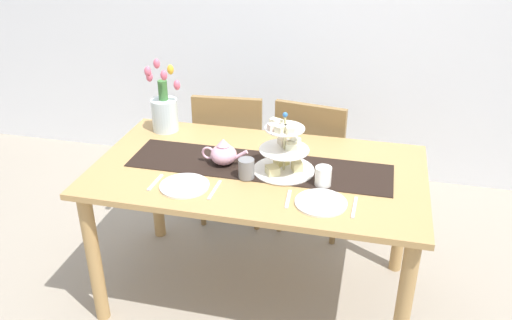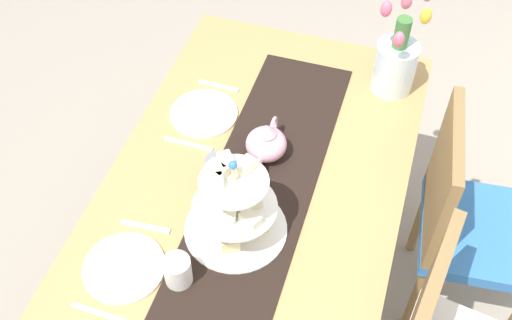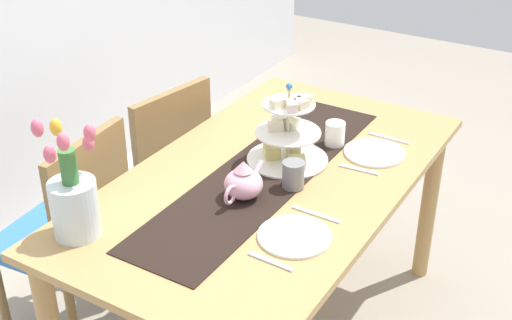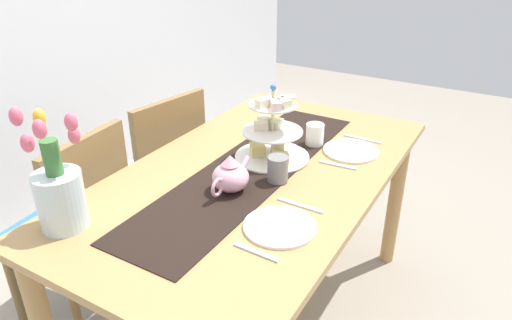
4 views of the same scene
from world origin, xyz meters
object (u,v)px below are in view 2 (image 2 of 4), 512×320
at_px(chair_left, 465,218).
at_px(mug_grey, 218,170).
at_px(tiered_cake_stand, 235,209).
at_px(dinner_plate_right, 124,268).
at_px(teapot, 266,143).
at_px(knife_left, 188,144).
at_px(mug_white_text, 178,271).
at_px(fork_left, 218,86).
at_px(tulip_vase, 396,60).
at_px(knife_right, 100,314).
at_px(dining_table, 250,218).
at_px(fork_right, 145,227).
at_px(dinner_plate_left, 204,113).

height_order(chair_left, mug_grey, chair_left).
relative_size(tiered_cake_stand, dinner_plate_right, 1.32).
distance_m(teapot, knife_left, 0.26).
bearing_deg(mug_white_text, fork_left, -168.15).
bearing_deg(teapot, tulip_vase, 143.38).
distance_m(chair_left, knife_right, 1.28).
bearing_deg(tulip_vase, fork_left, -72.59).
bearing_deg(dining_table, mug_grey, -105.56).
relative_size(teapot, knife_right, 1.40).
height_order(chair_left, teapot, teapot).
relative_size(dining_table, tulip_vase, 4.08).
distance_m(tulip_vase, fork_right, 1.01).
relative_size(dining_table, teapot, 6.80).
bearing_deg(dining_table, tiered_cake_stand, -0.06).
xyz_separation_m(tulip_vase, knife_right, (1.10, -0.58, -0.12)).
relative_size(teapot, dinner_plate_right, 1.04).
xyz_separation_m(fork_right, mug_grey, (-0.23, 0.15, 0.05)).
xyz_separation_m(chair_left, fork_right, (0.53, -0.94, 0.28)).
relative_size(dinner_plate_left, fork_left, 1.53).
height_order(dining_table, knife_left, knife_left).
xyz_separation_m(teapot, fork_left, (-0.26, -0.26, -0.06)).
bearing_deg(tiered_cake_stand, dinner_plate_right, -49.71).
height_order(dining_table, fork_right, fork_right).
bearing_deg(knife_left, knife_right, 0.00).
relative_size(dining_table, mug_white_text, 17.07).
bearing_deg(tiered_cake_stand, mug_grey, -145.11).
xyz_separation_m(tiered_cake_stand, knife_right, (0.36, -0.25, -0.10)).
relative_size(tiered_cake_stand, teapot, 1.28).
bearing_deg(dinner_plate_right, knife_left, 180.00).
bearing_deg(dining_table, dinner_plate_right, -36.66).
height_order(tulip_vase, fork_right, tulip_vase).
distance_m(chair_left, mug_white_text, 1.07).
bearing_deg(dinner_plate_left, knife_left, 0.00).
distance_m(teapot, dinner_plate_left, 0.28).
bearing_deg(mug_grey, chair_left, 111.07).
height_order(tulip_vase, dinner_plate_right, tulip_vase).
bearing_deg(chair_left, dining_table, -63.80).
xyz_separation_m(dinner_plate_right, mug_white_text, (-0.01, 0.16, 0.04)).
bearing_deg(tiered_cake_stand, dining_table, 179.94).
height_order(dinner_plate_left, fork_right, dinner_plate_left).
bearing_deg(knife_left, dining_table, 60.77).
xyz_separation_m(dining_table, tulip_vase, (-0.62, 0.33, 0.24)).
relative_size(dinner_plate_left, mug_white_text, 2.42).
distance_m(tiered_cake_stand, tulip_vase, 0.81).
distance_m(tulip_vase, dinner_plate_left, 0.68).
xyz_separation_m(dining_table, dinner_plate_right, (0.34, -0.26, 0.12)).
bearing_deg(knife_left, dinner_plate_left, 180.00).
bearing_deg(knife_left, tulip_vase, 129.09).
distance_m(dinner_plate_left, fork_right, 0.49).
xyz_separation_m(dinner_plate_left, fork_left, (-0.14, 0.00, -0.00)).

